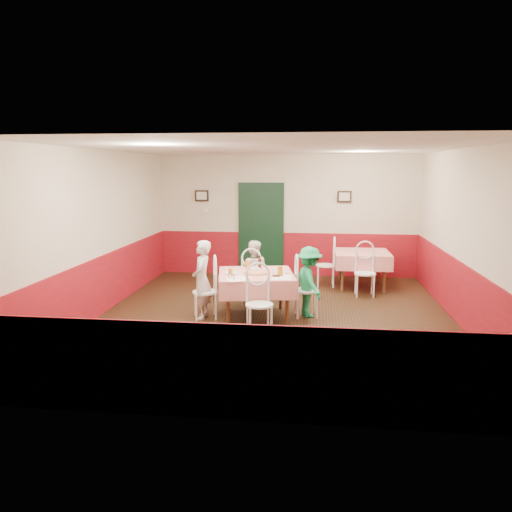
# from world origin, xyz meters

# --- Properties ---
(floor) EXTENTS (7.00, 7.00, 0.00)m
(floor) POSITION_xyz_m (0.00, 0.00, 0.00)
(floor) COLOR black
(floor) RESTS_ON ground
(ceiling) EXTENTS (7.00, 7.00, 0.00)m
(ceiling) POSITION_xyz_m (0.00, 0.00, 2.80)
(ceiling) COLOR white
(ceiling) RESTS_ON back_wall
(back_wall) EXTENTS (6.00, 0.10, 2.80)m
(back_wall) POSITION_xyz_m (0.00, 3.50, 1.40)
(back_wall) COLOR beige
(back_wall) RESTS_ON ground
(front_wall) EXTENTS (6.00, 0.10, 2.80)m
(front_wall) POSITION_xyz_m (0.00, -3.50, 1.40)
(front_wall) COLOR beige
(front_wall) RESTS_ON ground
(left_wall) EXTENTS (0.10, 7.00, 2.80)m
(left_wall) POSITION_xyz_m (-3.00, 0.00, 1.40)
(left_wall) COLOR beige
(left_wall) RESTS_ON ground
(right_wall) EXTENTS (0.10, 7.00, 2.80)m
(right_wall) POSITION_xyz_m (3.00, 0.00, 1.40)
(right_wall) COLOR beige
(right_wall) RESTS_ON ground
(wainscot_back) EXTENTS (6.00, 0.03, 1.00)m
(wainscot_back) POSITION_xyz_m (0.00, 3.48, 0.50)
(wainscot_back) COLOR maroon
(wainscot_back) RESTS_ON ground
(wainscot_front) EXTENTS (6.00, 0.03, 1.00)m
(wainscot_front) POSITION_xyz_m (0.00, -3.48, 0.50)
(wainscot_front) COLOR maroon
(wainscot_front) RESTS_ON ground
(wainscot_left) EXTENTS (0.03, 7.00, 1.00)m
(wainscot_left) POSITION_xyz_m (-2.98, 0.00, 0.50)
(wainscot_left) COLOR maroon
(wainscot_left) RESTS_ON ground
(wainscot_right) EXTENTS (0.03, 7.00, 1.00)m
(wainscot_right) POSITION_xyz_m (2.98, 0.00, 0.50)
(wainscot_right) COLOR maroon
(wainscot_right) RESTS_ON ground
(door) EXTENTS (0.96, 0.06, 2.10)m
(door) POSITION_xyz_m (-0.60, 3.45, 1.05)
(door) COLOR black
(door) RESTS_ON ground
(picture_left) EXTENTS (0.32, 0.03, 0.26)m
(picture_left) POSITION_xyz_m (-2.00, 3.45, 1.85)
(picture_left) COLOR black
(picture_left) RESTS_ON back_wall
(picture_right) EXTENTS (0.32, 0.03, 0.26)m
(picture_right) POSITION_xyz_m (1.30, 3.45, 1.85)
(picture_right) COLOR black
(picture_right) RESTS_ON back_wall
(thermostat) EXTENTS (0.10, 0.03, 0.10)m
(thermostat) POSITION_xyz_m (-1.90, 3.45, 1.50)
(thermostat) COLOR white
(thermostat) RESTS_ON back_wall
(main_table) EXTENTS (1.42, 1.42, 0.77)m
(main_table) POSITION_xyz_m (-0.31, 0.01, 0.38)
(main_table) COLOR red
(main_table) RESTS_ON ground
(second_table) EXTENTS (1.13, 1.13, 0.77)m
(second_table) POSITION_xyz_m (1.64, 2.43, 0.38)
(second_table) COLOR red
(second_table) RESTS_ON ground
(chair_left) EXTENTS (0.52, 0.52, 0.90)m
(chair_left) POSITION_xyz_m (-1.15, -0.14, 0.45)
(chair_left) COLOR white
(chair_left) RESTS_ON ground
(chair_right) EXTENTS (0.48, 0.48, 0.90)m
(chair_right) POSITION_xyz_m (0.52, 0.16, 0.45)
(chair_right) COLOR white
(chair_right) RESTS_ON ground
(chair_far) EXTENTS (0.45, 0.45, 0.90)m
(chair_far) POSITION_xyz_m (-0.46, 0.85, 0.45)
(chair_far) COLOR white
(chair_far) RESTS_ON ground
(chair_near) EXTENTS (0.51, 0.51, 0.90)m
(chair_near) POSITION_xyz_m (-0.16, -0.82, 0.45)
(chair_near) COLOR white
(chair_near) RESTS_ON ground
(chair_second_a) EXTENTS (0.42, 0.42, 0.90)m
(chair_second_a) POSITION_xyz_m (0.89, 2.43, 0.45)
(chair_second_a) COLOR white
(chair_second_a) RESTS_ON ground
(chair_second_b) EXTENTS (0.42, 0.42, 0.90)m
(chair_second_b) POSITION_xyz_m (1.64, 1.68, 0.45)
(chair_second_b) COLOR white
(chair_second_b) RESTS_ON ground
(pizza) EXTENTS (0.47, 0.47, 0.03)m
(pizza) POSITION_xyz_m (-0.30, -0.01, 0.77)
(pizza) COLOR #B74723
(pizza) RESTS_ON main_table
(plate_left) EXTENTS (0.29, 0.29, 0.01)m
(plate_left) POSITION_xyz_m (-0.72, -0.06, 0.77)
(plate_left) COLOR white
(plate_left) RESTS_ON main_table
(plate_right) EXTENTS (0.29, 0.29, 0.01)m
(plate_right) POSITION_xyz_m (0.09, 0.11, 0.77)
(plate_right) COLOR white
(plate_right) RESTS_ON main_table
(plate_far) EXTENTS (0.29, 0.29, 0.01)m
(plate_far) POSITION_xyz_m (-0.41, 0.40, 0.77)
(plate_far) COLOR white
(plate_far) RESTS_ON main_table
(glass_a) EXTENTS (0.08, 0.08, 0.13)m
(glass_a) POSITION_xyz_m (-0.69, -0.31, 0.82)
(glass_a) COLOR #BF7219
(glass_a) RESTS_ON main_table
(glass_b) EXTENTS (0.10, 0.10, 0.15)m
(glass_b) POSITION_xyz_m (0.10, -0.16, 0.84)
(glass_b) COLOR #BF7219
(glass_b) RESTS_ON main_table
(glass_c) EXTENTS (0.09, 0.09, 0.14)m
(glass_c) POSITION_xyz_m (-0.51, 0.39, 0.83)
(glass_c) COLOR #BF7219
(glass_c) RESTS_ON main_table
(beer_bottle) EXTENTS (0.06, 0.06, 0.21)m
(beer_bottle) POSITION_xyz_m (-0.30, 0.44, 0.86)
(beer_bottle) COLOR #381C0A
(beer_bottle) RESTS_ON main_table
(shaker_a) EXTENTS (0.04, 0.04, 0.09)m
(shaker_a) POSITION_xyz_m (-0.68, -0.47, 0.81)
(shaker_a) COLOR silver
(shaker_a) RESTS_ON main_table
(shaker_b) EXTENTS (0.04, 0.04, 0.09)m
(shaker_b) POSITION_xyz_m (-0.60, -0.52, 0.81)
(shaker_b) COLOR silver
(shaker_b) RESTS_ON main_table
(shaker_c) EXTENTS (0.04, 0.04, 0.09)m
(shaker_c) POSITION_xyz_m (-0.69, -0.40, 0.81)
(shaker_c) COLOR #B23319
(shaker_c) RESTS_ON main_table
(menu_left) EXTENTS (0.41, 0.47, 0.00)m
(menu_left) POSITION_xyz_m (-0.57, -0.47, 0.76)
(menu_left) COLOR white
(menu_left) RESTS_ON main_table
(menu_right) EXTENTS (0.31, 0.41, 0.00)m
(menu_right) POSITION_xyz_m (0.14, -0.27, 0.76)
(menu_right) COLOR white
(menu_right) RESTS_ON main_table
(wallet) EXTENTS (0.12, 0.11, 0.02)m
(wallet) POSITION_xyz_m (0.04, -0.21, 0.77)
(wallet) COLOR black
(wallet) RESTS_ON main_table
(diner_left) EXTENTS (0.33, 0.49, 1.32)m
(diner_left) POSITION_xyz_m (-1.20, -0.15, 0.66)
(diner_left) COLOR gray
(diner_left) RESTS_ON ground
(diner_far) EXTENTS (0.58, 0.46, 1.18)m
(diner_far) POSITION_xyz_m (-0.47, 0.90, 0.59)
(diner_far) COLOR gray
(diner_far) RESTS_ON ground
(diner_right) EXTENTS (0.71, 0.88, 1.20)m
(diner_right) POSITION_xyz_m (0.57, 0.17, 0.60)
(diner_right) COLOR gray
(diner_right) RESTS_ON ground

